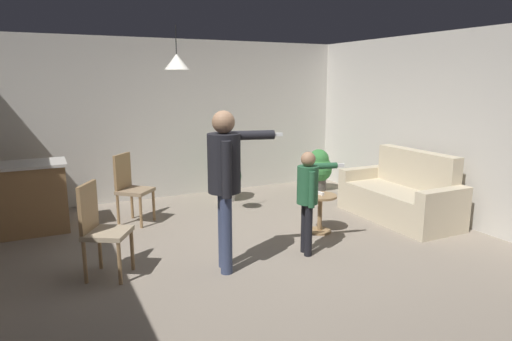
% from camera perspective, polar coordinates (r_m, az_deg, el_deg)
% --- Properties ---
extents(ground, '(7.68, 7.68, 0.00)m').
position_cam_1_polar(ground, '(5.31, -0.37, -10.98)').
color(ground, gray).
extents(wall_back, '(6.40, 0.10, 2.70)m').
position_cam_1_polar(wall_back, '(7.94, -10.48, 6.44)').
color(wall_back, beige).
rests_on(wall_back, ground).
extents(wall_right, '(0.10, 6.40, 2.70)m').
position_cam_1_polar(wall_right, '(6.95, 24.25, 4.90)').
color(wall_right, beige).
rests_on(wall_right, ground).
extents(couch_floral, '(0.85, 1.80, 1.00)m').
position_cam_1_polar(couch_floral, '(6.96, 18.02, -3.18)').
color(couch_floral, beige).
rests_on(couch_floral, ground).
extents(kitchen_counter, '(1.26, 0.66, 0.95)m').
position_cam_1_polar(kitchen_counter, '(6.73, -28.08, -3.19)').
color(kitchen_counter, olive).
rests_on(kitchen_counter, ground).
extents(side_table_by_couch, '(0.44, 0.44, 0.52)m').
position_cam_1_polar(side_table_by_couch, '(6.09, 8.15, -4.85)').
color(side_table_by_couch, '#99754C').
rests_on(side_table_by_couch, ground).
extents(person_adult, '(0.88, 0.49, 1.72)m').
position_cam_1_polar(person_adult, '(4.68, -3.90, -0.37)').
color(person_adult, '#384260').
rests_on(person_adult, ground).
extents(person_child, '(0.65, 0.35, 1.23)m').
position_cam_1_polar(person_child, '(5.21, 6.68, -2.66)').
color(person_child, black).
rests_on(person_child, ground).
extents(dining_chair_by_counter, '(0.58, 0.58, 1.00)m').
position_cam_1_polar(dining_chair_by_counter, '(4.92, -19.21, -6.74)').
color(dining_chair_by_counter, '#99754C').
rests_on(dining_chair_by_counter, ground).
extents(dining_chair_near_wall, '(0.59, 0.59, 1.00)m').
position_cam_1_polar(dining_chair_near_wall, '(6.62, -15.70, -1.88)').
color(dining_chair_near_wall, '#99754C').
rests_on(dining_chair_near_wall, ground).
extents(potted_plant_corner, '(0.53, 0.53, 0.81)m').
position_cam_1_polar(potted_plant_corner, '(7.58, -3.87, -0.53)').
color(potted_plant_corner, '#B7B2AD').
rests_on(potted_plant_corner, ground).
extents(potted_plant_by_wall, '(0.50, 0.50, 0.77)m').
position_cam_1_polar(potted_plant_by_wall, '(8.36, 7.96, 0.36)').
color(potted_plant_by_wall, '#4C4742').
rests_on(potted_plant_by_wall, ground).
extents(spare_remote_on_table, '(0.05, 0.13, 0.04)m').
position_cam_1_polar(spare_remote_on_table, '(6.05, 8.15, -2.88)').
color(spare_remote_on_table, white).
rests_on(spare_remote_on_table, side_table_by_couch).
extents(ceiling_light_pendant, '(0.32, 0.32, 0.55)m').
position_cam_1_polar(ceiling_light_pendant, '(5.92, -10.06, 13.48)').
color(ceiling_light_pendant, silver).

